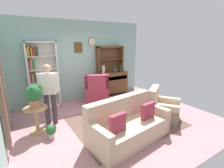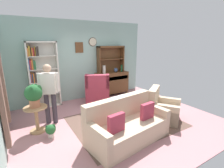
# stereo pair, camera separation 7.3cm
# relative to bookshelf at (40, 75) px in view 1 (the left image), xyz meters

# --- Properties ---
(ground_plane) EXTENTS (5.40, 4.60, 0.02)m
(ground_plane) POSITION_rel_bookshelf_xyz_m (1.47, -1.94, -1.07)
(ground_plane) COLOR #B27A7F
(wall_back) EXTENTS (5.00, 0.09, 2.80)m
(wall_back) POSITION_rel_bookshelf_xyz_m (1.47, 0.19, 0.34)
(wall_back) COLOR #93B7AD
(wall_back) RESTS_ON ground_plane
(area_rug) EXTENTS (2.71, 2.19, 0.01)m
(area_rug) POSITION_rel_bookshelf_xyz_m (1.67, -2.24, -1.06)
(area_rug) COLOR brown
(area_rug) RESTS_ON ground_plane
(bookshelf) EXTENTS (0.90, 0.30, 2.10)m
(bookshelf) POSITION_rel_bookshelf_xyz_m (0.00, 0.00, 0.00)
(bookshelf) COLOR silver
(bookshelf) RESTS_ON ground_plane
(sideboard) EXTENTS (1.30, 0.45, 0.92)m
(sideboard) POSITION_rel_bookshelf_xyz_m (2.56, -0.09, -0.56)
(sideboard) COLOR brown
(sideboard) RESTS_ON ground_plane
(sideboard_hutch) EXTENTS (1.10, 0.26, 1.00)m
(sideboard_hutch) POSITION_rel_bookshelf_xyz_m (2.56, 0.02, 0.49)
(sideboard_hutch) COLOR brown
(sideboard_hutch) RESTS_ON sideboard
(vase_tall) EXTENTS (0.11, 0.11, 0.30)m
(vase_tall) POSITION_rel_bookshelf_xyz_m (2.17, -0.17, 0.01)
(vase_tall) COLOR beige
(vase_tall) RESTS_ON sideboard
(vase_round) EXTENTS (0.15, 0.15, 0.17)m
(vase_round) POSITION_rel_bookshelf_xyz_m (2.69, -0.15, -0.06)
(vase_round) COLOR #33476B
(vase_round) RESTS_ON sideboard
(bottle_wine) EXTENTS (0.07, 0.07, 0.28)m
(bottle_wine) POSITION_rel_bookshelf_xyz_m (2.95, -0.17, -0.00)
(bottle_wine) COLOR #194223
(bottle_wine) RESTS_ON sideboard
(couch_floral) EXTENTS (1.90, 1.08, 0.90)m
(couch_floral) POSITION_rel_bookshelf_xyz_m (1.24, -2.92, -0.75)
(couch_floral) COLOR #C6AD8E
(couch_floral) RESTS_ON ground_plane
(armchair_floral) EXTENTS (1.06, 1.07, 0.88)m
(armchair_floral) POSITION_rel_bookshelf_xyz_m (2.62, -2.66, -0.78)
(armchair_floral) COLOR #C6AD8E
(armchair_floral) RESTS_ON ground_plane
(wingback_chair) EXTENTS (1.06, 1.07, 1.05)m
(wingback_chair) POSITION_rel_bookshelf_xyz_m (1.66, -0.64, -0.68)
(wingback_chair) COLOR #A33347
(wingback_chair) RESTS_ON ground_plane
(plant_stand) EXTENTS (0.52, 0.52, 0.63)m
(plant_stand) POSITION_rel_bookshelf_xyz_m (-0.40, -1.57, -0.68)
(plant_stand) COLOR #A87F56
(plant_stand) RESTS_ON ground_plane
(potted_plant_large) EXTENTS (0.39, 0.39, 0.53)m
(potted_plant_large) POSITION_rel_bookshelf_xyz_m (-0.40, -1.57, -0.12)
(potted_plant_large) COLOR #AD6B4C
(potted_plant_large) RESTS_ON plant_stand
(potted_plant_small) EXTENTS (0.22, 0.22, 0.31)m
(potted_plant_small) POSITION_rel_bookshelf_xyz_m (-0.18, -2.00, -0.88)
(potted_plant_small) COLOR beige
(potted_plant_small) RESTS_ON ground_plane
(person_reading) EXTENTS (0.51, 0.32, 1.56)m
(person_reading) POSITION_rel_bookshelf_xyz_m (-0.02, -1.30, -0.16)
(person_reading) COLOR #38333D
(person_reading) RESTS_ON ground_plane
(coffee_table) EXTENTS (0.80, 0.50, 0.42)m
(coffee_table) POSITION_rel_bookshelf_xyz_m (1.46, -2.08, -0.71)
(coffee_table) COLOR brown
(coffee_table) RESTS_ON ground_plane
(book_stack) EXTENTS (0.22, 0.16, 0.04)m
(book_stack) POSITION_rel_bookshelf_xyz_m (1.44, -2.07, -0.63)
(book_stack) COLOR #CC7233
(book_stack) RESTS_ON coffee_table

